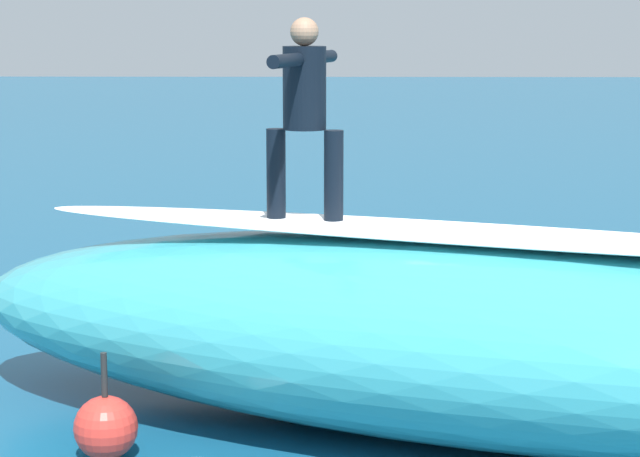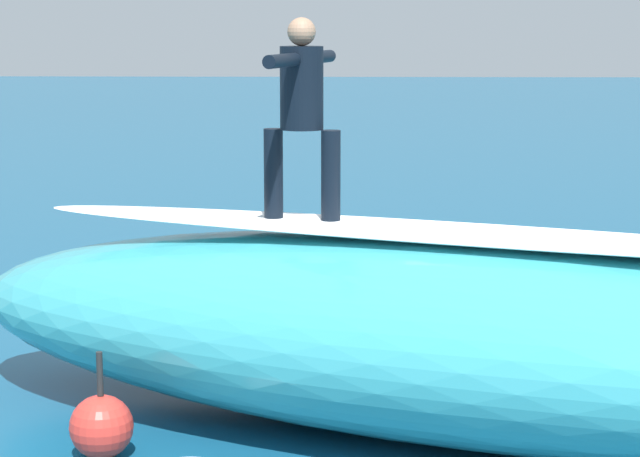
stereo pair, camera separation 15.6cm
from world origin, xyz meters
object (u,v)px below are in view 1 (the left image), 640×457
at_px(surfboard_paddling, 331,310).
at_px(buoy_marker, 106,427).
at_px(surfboard_riding, 305,224).
at_px(surfer_riding, 305,103).
at_px(surfer_paddling, 321,296).

distance_m(surfboard_paddling, buoy_marker, 5.10).
height_order(surfboard_riding, buoy_marker, surfboard_riding).
distance_m(surfboard_riding, buoy_marker, 2.38).
bearing_deg(surfer_riding, surfer_paddling, -75.39).
height_order(surfer_riding, buoy_marker, surfer_riding).
xyz_separation_m(surfer_riding, surfboard_paddling, (-0.19, -3.64, -2.65)).
height_order(surfer_riding, surfboard_paddling, surfer_riding).
distance_m(surfer_riding, buoy_marker, 3.10).
relative_size(surfboard_riding, surfer_riding, 1.17).
xyz_separation_m(surfer_riding, surfer_paddling, (-0.07, -3.60, -2.48)).
relative_size(surfer_paddling, buoy_marker, 1.88).
bearing_deg(surfboard_riding, surfer_riding, 15.76).
distance_m(surfboard_riding, surfer_paddling, 3.88).
bearing_deg(surfer_riding, buoy_marker, 53.15).
bearing_deg(surfboard_paddling, surfboard_riding, -114.50).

